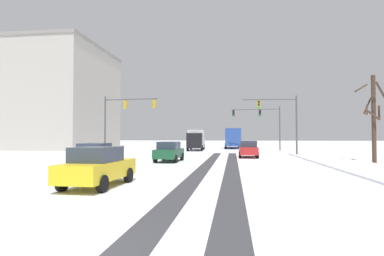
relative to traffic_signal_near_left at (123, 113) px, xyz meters
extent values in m
plane|color=silver|center=(8.34, -27.18, -4.65)|extent=(300.00, 300.00, 0.00)
cube|color=#38383D|center=(10.08, -11.53, -4.64)|extent=(0.85, 34.44, 0.01)
cube|color=#38383D|center=(11.87, -11.53, -4.64)|extent=(0.87, 34.44, 0.01)
cube|color=white|center=(20.19, -13.09, -4.59)|extent=(4.00, 34.44, 0.12)
cylinder|color=#47474C|center=(-2.10, 0.13, -1.40)|extent=(0.18, 0.18, 6.50)
cylinder|color=#47474C|center=(0.90, -0.08, 1.45)|extent=(6.01, 0.53, 0.12)
cube|color=#B79319|center=(0.30, -0.04, 0.90)|extent=(0.34, 0.26, 0.90)
sphere|color=black|center=(0.31, 0.12, 1.20)|extent=(0.20, 0.20, 0.20)
sphere|color=black|center=(0.31, 0.12, 0.90)|extent=(0.20, 0.20, 0.20)
sphere|color=green|center=(0.31, 0.12, 0.60)|extent=(0.20, 0.20, 0.20)
cube|color=#B79319|center=(3.60, -0.26, 0.90)|extent=(0.34, 0.26, 0.90)
sphere|color=black|center=(3.61, -0.10, 1.20)|extent=(0.20, 0.20, 0.20)
sphere|color=black|center=(3.61, -0.10, 0.90)|extent=(0.20, 0.20, 0.20)
sphere|color=green|center=(3.61, -0.10, 0.60)|extent=(0.20, 0.20, 0.20)
cylinder|color=#47474C|center=(18.79, 14.13, -1.40)|extent=(0.18, 0.18, 6.50)
cylinder|color=#47474C|center=(15.24, 14.26, 1.45)|extent=(7.11, 0.38, 0.12)
cube|color=black|center=(15.95, 14.23, 0.90)|extent=(0.33, 0.25, 0.90)
sphere|color=black|center=(15.94, 14.07, 1.20)|extent=(0.20, 0.20, 0.20)
sphere|color=black|center=(15.94, 14.07, 0.90)|extent=(0.20, 0.20, 0.20)
sphere|color=green|center=(15.94, 14.07, 0.60)|extent=(0.20, 0.20, 0.20)
cube|color=black|center=(12.04, 14.37, 0.90)|extent=(0.33, 0.25, 0.90)
sphere|color=black|center=(12.03, 14.21, 1.20)|extent=(0.20, 0.20, 0.20)
sphere|color=black|center=(12.03, 14.21, 0.90)|extent=(0.20, 0.20, 0.20)
sphere|color=green|center=(12.03, 14.21, 0.60)|extent=(0.20, 0.20, 0.20)
cylinder|color=#47474C|center=(18.79, 2.13, -1.40)|extent=(0.18, 0.18, 6.50)
cylinder|color=#47474C|center=(15.92, 1.98, 1.45)|extent=(5.75, 0.41, 0.12)
cube|color=#B79319|center=(14.77, 1.92, 0.90)|extent=(0.33, 0.26, 0.90)
sphere|color=black|center=(14.78, 1.76, 1.20)|extent=(0.20, 0.20, 0.20)
sphere|color=black|center=(14.78, 1.76, 0.90)|extent=(0.20, 0.20, 0.20)
sphere|color=green|center=(14.78, 1.76, 0.60)|extent=(0.20, 0.20, 0.20)
cube|color=red|center=(13.44, -1.68, -3.98)|extent=(1.74, 4.12, 0.70)
cube|color=#2D3847|center=(13.43, -1.83, -3.33)|extent=(1.58, 1.92, 0.60)
cylinder|color=black|center=(12.64, -0.40, -4.33)|extent=(0.23, 0.64, 0.64)
cylinder|color=black|center=(14.26, -0.42, -4.33)|extent=(0.23, 0.64, 0.64)
cylinder|color=black|center=(12.61, -2.94, -4.33)|extent=(0.23, 0.64, 0.64)
cylinder|color=black|center=(14.23, -2.96, -4.33)|extent=(0.23, 0.64, 0.64)
cube|color=#194C2D|center=(6.77, -7.56, -3.98)|extent=(1.83, 4.15, 0.70)
cube|color=#2D3847|center=(6.77, -7.71, -3.33)|extent=(1.62, 1.95, 0.60)
cylinder|color=black|center=(6.00, -6.27, -4.33)|extent=(0.24, 0.65, 0.64)
cylinder|color=black|center=(7.62, -6.32, -4.33)|extent=(0.24, 0.65, 0.64)
cylinder|color=black|center=(5.92, -8.81, -4.33)|extent=(0.24, 0.65, 0.64)
cylinder|color=black|center=(7.54, -8.86, -4.33)|extent=(0.24, 0.65, 0.64)
cube|color=#B7BABF|center=(3.23, -13.57, -3.98)|extent=(1.84, 4.16, 0.70)
cube|color=#2D3847|center=(3.24, -13.72, -3.33)|extent=(1.62, 1.95, 0.60)
cylinder|color=black|center=(2.38, -12.32, -4.33)|extent=(0.24, 0.65, 0.64)
cylinder|color=black|center=(3.99, -12.27, -4.33)|extent=(0.24, 0.65, 0.64)
cylinder|color=black|center=(2.47, -14.86, -4.33)|extent=(0.24, 0.65, 0.64)
cylinder|color=black|center=(4.08, -14.81, -4.33)|extent=(0.24, 0.65, 0.64)
cube|color=yellow|center=(6.46, -20.22, -3.98)|extent=(1.86, 4.16, 0.70)
cube|color=#2D3847|center=(6.45, -20.37, -3.33)|extent=(1.63, 1.96, 0.60)
cylinder|color=black|center=(5.70, -18.92, -4.33)|extent=(0.24, 0.65, 0.64)
cylinder|color=black|center=(7.31, -18.98, -4.33)|extent=(0.24, 0.65, 0.64)
cylinder|color=black|center=(5.60, -21.46, -4.33)|extent=(0.24, 0.65, 0.64)
cylinder|color=black|center=(7.22, -21.52, -4.33)|extent=(0.24, 0.65, 0.64)
cube|color=#284793|center=(11.89, 22.27, -2.72)|extent=(2.68, 11.04, 2.90)
cube|color=#283342|center=(11.89, 22.27, -2.37)|extent=(2.71, 10.16, 0.90)
cylinder|color=black|center=(13.14, 18.44, -4.17)|extent=(0.32, 0.96, 0.96)
cylinder|color=black|center=(10.77, 18.40, -4.17)|extent=(0.32, 0.96, 0.96)
cylinder|color=black|center=(13.02, 25.59, -4.17)|extent=(0.32, 0.96, 0.96)
cylinder|color=black|center=(10.65, 25.55, -4.17)|extent=(0.32, 0.96, 0.96)
cube|color=black|center=(6.60, 10.46, -3.18)|extent=(2.19, 2.28, 2.10)
cube|color=silver|center=(6.45, 14.15, -2.93)|extent=(2.41, 5.28, 2.60)
cylinder|color=black|center=(7.59, 10.94, -4.23)|extent=(0.31, 0.85, 0.84)
cylinder|color=black|center=(5.57, 10.86, -4.23)|extent=(0.31, 0.85, 0.84)
cylinder|color=black|center=(7.41, 15.62, -4.23)|extent=(0.31, 0.85, 0.84)
cylinder|color=black|center=(5.38, 15.54, -4.23)|extent=(0.31, 0.85, 0.84)
cylinder|color=#423023|center=(22.64, -7.16, -1.27)|extent=(0.31, 0.31, 6.76)
cylinder|color=#423023|center=(22.96, -7.31, -0.80)|extent=(0.49, 0.82, 1.10)
cylinder|color=#423023|center=(22.03, -6.48, 1.25)|extent=(1.47, 1.35, 0.84)
cylinder|color=#423023|center=(22.35, -6.77, -0.21)|extent=(0.92, 0.73, 1.35)
cylinder|color=#423023|center=(22.96, -7.60, 0.90)|extent=(1.07, 0.84, 1.21)
cylinder|color=#423023|center=(22.23, -6.97, -0.52)|extent=(0.55, 0.95, 0.89)
cylinder|color=#423023|center=(22.50, -7.51, -0.99)|extent=(0.84, 0.47, 0.79)
cube|color=#B2ADA3|center=(-22.68, 16.87, 3.69)|extent=(25.09, 18.19, 16.68)
cube|color=gray|center=(-22.68, 16.87, 12.28)|extent=(25.39, 18.49, 0.50)
camera|label=1|loc=(11.94, -32.21, -2.60)|focal=28.70mm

